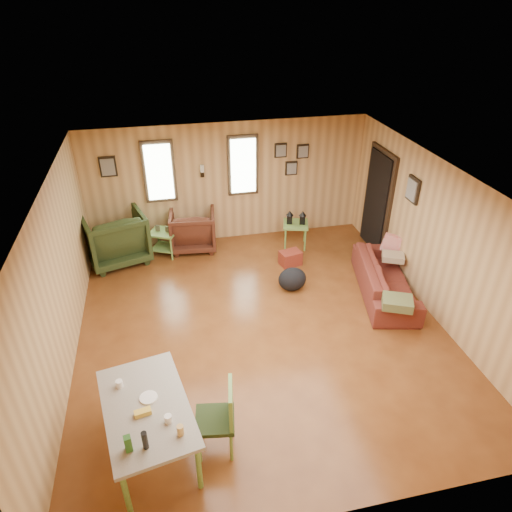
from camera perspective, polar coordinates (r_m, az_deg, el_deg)
The scene contains 11 objects.
room at distance 6.73m, azimuth 1.64°, elevation 0.75°, with size 5.54×6.04×2.44m.
sofa at distance 7.98m, azimuth 15.96°, elevation -2.15°, with size 1.99×0.58×0.78m, color maroon.
recliner_brown at distance 9.10m, azimuth -7.89°, elevation 3.57°, with size 0.87×0.81×0.89m, color #4D2417.
recliner_green at distance 8.93m, azimuth -17.22°, elevation 2.57°, with size 1.07×1.00×1.10m, color #2A3819.
end_table at distance 8.99m, azimuth -11.41°, elevation 2.15°, with size 0.63×0.61×0.62m.
side_table at distance 9.06m, azimuth 5.00°, elevation 4.22°, with size 0.60×0.60×0.78m.
cooler at distance 8.62m, azimuth 4.33°, elevation -0.26°, with size 0.43×0.35×0.27m.
backpack at distance 7.88m, azimuth 4.55°, elevation -2.90°, with size 0.59×0.52×0.42m.
sofa_pillows at distance 7.79m, azimuth 16.95°, elevation -2.17°, with size 1.13×1.89×0.39m.
dining_table at distance 5.27m, azimuth -13.50°, elevation -18.35°, with size 1.12×1.58×0.95m.
dining_chair at distance 5.30m, azimuth -4.37°, elevation -19.22°, with size 0.49×0.49×0.95m.
Camera 1 is at (-1.26, -5.36, 4.60)m, focal length 32.00 mm.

